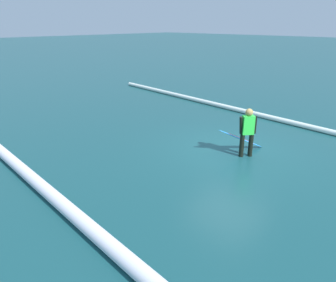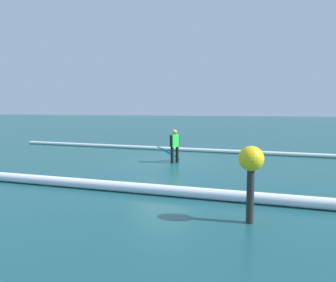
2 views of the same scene
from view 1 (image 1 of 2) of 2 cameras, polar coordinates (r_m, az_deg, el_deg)
ground_plane at (r=10.31m, az=11.27°, el=-1.51°), size 170.02×170.02×0.00m
surfer at (r=9.62m, az=14.16°, el=1.91°), size 0.37×0.47×1.49m
surfboard at (r=10.15m, az=13.05°, el=0.39°), size 0.91×1.63×0.83m
wave_crest_foreground at (r=13.68m, az=19.15°, el=3.73°), size 20.95×1.87×0.20m
wave_crest_midground at (r=6.80m, az=-16.17°, el=-12.97°), size 15.88×1.07×0.30m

